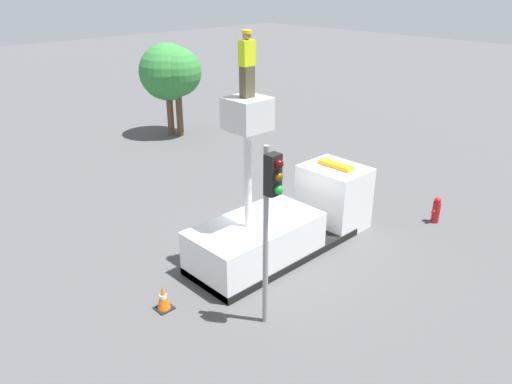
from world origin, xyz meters
name	(u,v)px	position (x,y,z in m)	size (l,w,h in m)	color
ground_plane	(275,253)	(0.00, 0.00, 0.00)	(120.00, 120.00, 0.00)	#4C4C4F
bucket_truck	(286,222)	(0.49, 0.00, 0.96)	(6.85, 2.25, 5.34)	black
worker	(247,64)	(-1.18, 0.00, 6.21)	(0.40, 0.26, 1.75)	brown
traffic_light_pole	(270,204)	(-2.68, -2.41, 3.45)	(0.34, 0.57, 4.86)	gray
fire_hydrant	(436,210)	(5.87, -2.50, 0.48)	(0.52, 0.28, 0.99)	red
traffic_cone_rear	(163,298)	(-4.32, 0.01, 0.35)	(0.46, 0.46, 0.74)	black
tree_left_bg	(167,72)	(5.18, 13.32, 3.51)	(3.07, 3.07, 5.07)	brown
tree_right_bg	(177,72)	(5.48, 12.84, 3.53)	(2.67, 2.67, 4.90)	brown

